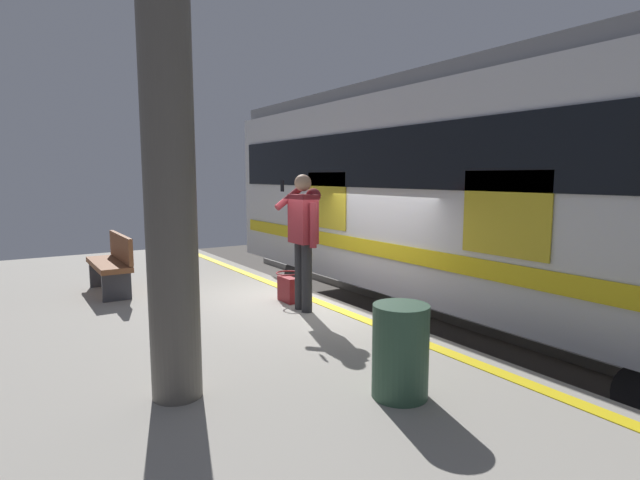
{
  "coord_description": "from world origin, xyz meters",
  "views": [
    {
      "loc": [
        -6.05,
        4.04,
        2.8
      ],
      "look_at": [
        -0.22,
        0.3,
        1.91
      ],
      "focal_mm": 28.0,
      "sensor_mm": 36.0,
      "label": 1
    }
  ],
  "objects_px": {
    "station_column": "(170,181)",
    "bench": "(113,262)",
    "passenger": "(304,231)",
    "handbag": "(288,288)",
    "train_carriage": "(462,187)",
    "trash_bin": "(400,351)"
  },
  "relations": [
    {
      "from": "passenger",
      "to": "train_carriage",
      "type": "bearing_deg",
      "value": -89.3
    },
    {
      "from": "train_carriage",
      "to": "station_column",
      "type": "xyz_separation_m",
      "value": [
        -1.73,
        5.27,
        0.14
      ]
    },
    {
      "from": "handbag",
      "to": "trash_bin",
      "type": "xyz_separation_m",
      "value": [
        -3.2,
        0.74,
        0.18
      ]
    },
    {
      "from": "passenger",
      "to": "bench",
      "type": "distance_m",
      "value": 3.2
    },
    {
      "from": "handbag",
      "to": "station_column",
      "type": "bearing_deg",
      "value": 134.35
    },
    {
      "from": "passenger",
      "to": "station_column",
      "type": "relative_size",
      "value": 0.52
    },
    {
      "from": "train_carriage",
      "to": "bench",
      "type": "relative_size",
      "value": 7.63
    },
    {
      "from": "train_carriage",
      "to": "bench",
      "type": "bearing_deg",
      "value": 64.0
    },
    {
      "from": "handbag",
      "to": "bench",
      "type": "bearing_deg",
      "value": 45.55
    },
    {
      "from": "handbag",
      "to": "trash_bin",
      "type": "height_order",
      "value": "trash_bin"
    },
    {
      "from": "handbag",
      "to": "station_column",
      "type": "relative_size",
      "value": 0.12
    },
    {
      "from": "station_column",
      "to": "passenger",
      "type": "bearing_deg",
      "value": -52.73
    },
    {
      "from": "train_carriage",
      "to": "bench",
      "type": "xyz_separation_m",
      "value": [
        2.43,
        4.99,
        -1.13
      ]
    },
    {
      "from": "bench",
      "to": "station_column",
      "type": "bearing_deg",
      "value": 176.19
    },
    {
      "from": "train_carriage",
      "to": "passenger",
      "type": "distance_m",
      "value": 3.1
    },
    {
      "from": "station_column",
      "to": "train_carriage",
      "type": "bearing_deg",
      "value": -71.86
    },
    {
      "from": "station_column",
      "to": "bench",
      "type": "bearing_deg",
      "value": -3.81
    },
    {
      "from": "passenger",
      "to": "trash_bin",
      "type": "xyz_separation_m",
      "value": [
        -2.68,
        0.69,
        -0.69
      ]
    },
    {
      "from": "passenger",
      "to": "handbag",
      "type": "distance_m",
      "value": 1.02
    },
    {
      "from": "passenger",
      "to": "handbag",
      "type": "relative_size",
      "value": 4.23
    },
    {
      "from": "bench",
      "to": "trash_bin",
      "type": "xyz_separation_m",
      "value": [
        -5.15,
        -1.25,
        -0.1
      ]
    },
    {
      "from": "bench",
      "to": "handbag",
      "type": "bearing_deg",
      "value": -134.45
    }
  ]
}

